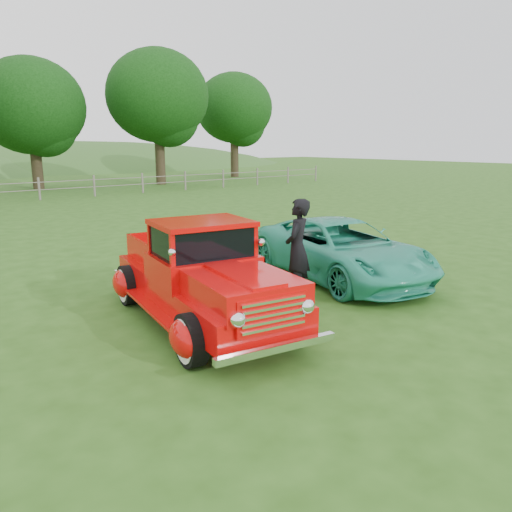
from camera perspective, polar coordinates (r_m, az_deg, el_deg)
ground at (r=8.20m, az=1.06°, el=-8.79°), size 140.00×140.00×0.00m
tree_near_east at (r=36.25m, az=-24.31°, el=15.32°), size 6.80×6.80×8.33m
tree_mid_east at (r=37.51m, az=-11.19°, el=17.49°), size 7.20×7.20×9.44m
tree_far_east at (r=44.89m, az=-2.52°, el=16.52°), size 6.60×6.60×8.86m
red_pickup at (r=8.49m, az=-6.26°, el=-2.44°), size 2.83×5.21×1.78m
teal_sedan at (r=11.37m, az=9.73°, el=0.73°), size 3.18×5.18×1.34m
man at (r=9.86m, az=4.74°, el=0.87°), size 0.86×0.76×1.97m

